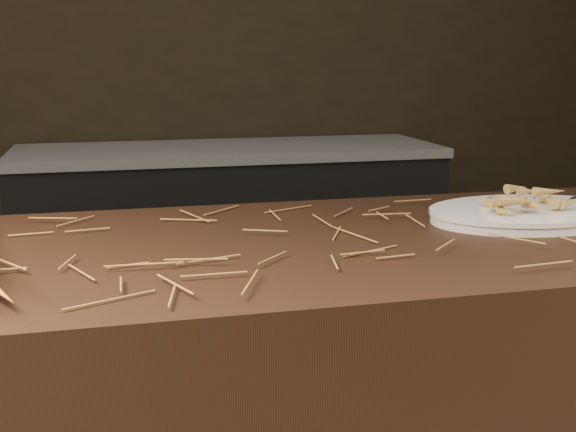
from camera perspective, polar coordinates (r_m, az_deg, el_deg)
name	(u,v)px	position (r m, az deg, el deg)	size (l,w,h in m)	color
back_counter	(230,240)	(3.23, -4.57, -1.90)	(1.82, 0.62, 0.84)	black
straw_bedding	(230,240)	(1.26, -4.57, -1.88)	(1.40, 0.60, 0.02)	olive
serving_platter	(528,215)	(1.52, 18.43, 0.07)	(0.41, 0.27, 0.02)	white
roasted_veg_heap	(529,199)	(1.51, 18.52, 1.31)	(0.20, 0.14, 0.05)	#A88330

